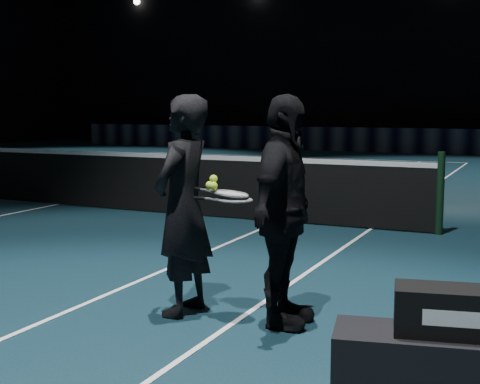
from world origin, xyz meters
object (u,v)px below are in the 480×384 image
object	(u,v)px
player_b	(284,212)
racket_bag	(456,311)
player_a	(183,206)
racket_lower	(235,200)
racket_upper	(231,194)
tennis_balls	(212,184)
player_bench	(453,369)

from	to	relation	value
player_b	racket_bag	bearing A→B (deg)	-125.68
player_a	racket_lower	size ratio (longest dim) A/B	2.63
racket_upper	tennis_balls	bearing A→B (deg)	-170.43
player_b	tennis_balls	world-z (taller)	player_b
racket_bag	player_a	distance (m)	2.41
player_b	tennis_balls	xyz separation A→B (m)	(-0.59, -0.03, 0.19)
racket_lower	racket_upper	distance (m)	0.08
player_bench	racket_upper	distance (m)	2.20
player_bench	player_a	distance (m)	2.48
player_b	racket_upper	world-z (taller)	player_b
player_bench	racket_lower	bearing A→B (deg)	142.25
player_bench	tennis_balls	size ratio (longest dim) A/B	11.32
racket_upper	tennis_balls	size ratio (longest dim) A/B	5.67
player_a	racket_upper	size ratio (longest dim) A/B	2.63
racket_bag	player_a	xyz separation A→B (m)	(-2.23, 0.83, 0.35)
racket_bag	player_b	world-z (taller)	player_b
player_b	racket_lower	size ratio (longest dim) A/B	2.63
player_bench	player_b	distance (m)	1.78
racket_bag	tennis_balls	world-z (taller)	tennis_balls
player_a	racket_upper	xyz separation A→B (m)	(0.40, 0.07, 0.11)
racket_bag	racket_lower	bearing A→B (deg)	142.25
player_a	racket_upper	bearing A→B (deg)	99.23
racket_upper	racket_bag	bearing A→B (deg)	-33.88
player_a	player_b	xyz separation A→B (m)	(0.85, 0.06, 0.00)
player_a	racket_upper	world-z (taller)	player_a
player_a	racket_bag	bearing A→B (deg)	69.28
player_bench	player_a	xyz separation A→B (m)	(-2.23, 0.83, 0.69)
racket_bag	racket_lower	size ratio (longest dim) A/B	1.00
racket_bag	racket_upper	size ratio (longest dim) A/B	1.00
racket_bag	tennis_balls	distance (m)	2.22
racket_lower	racket_upper	xyz separation A→B (m)	(-0.05, 0.04, 0.04)
racket_bag	racket_upper	distance (m)	2.10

